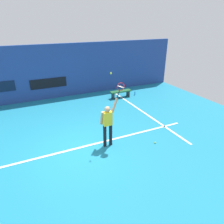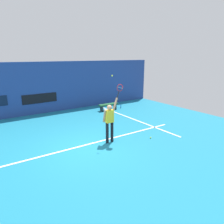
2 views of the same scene
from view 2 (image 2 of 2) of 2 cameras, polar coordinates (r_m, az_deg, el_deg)
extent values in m
plane|color=teal|center=(8.98, -7.05, -9.49)|extent=(18.00, 18.00, 0.00)
cube|color=navy|center=(14.42, -19.26, 6.08)|extent=(18.00, 0.20, 3.33)
cube|color=black|center=(14.41, -18.91, 3.49)|extent=(2.20, 0.03, 0.60)
cube|color=white|center=(9.16, -7.68, -8.98)|extent=(10.00, 0.10, 0.01)
cube|color=white|center=(12.73, 5.70, -1.92)|extent=(0.10, 7.00, 0.01)
cylinder|color=black|center=(9.19, -1.30, -5.67)|extent=(0.13, 0.13, 0.92)
cylinder|color=black|center=(9.32, 0.00, -5.36)|extent=(0.13, 0.13, 0.92)
cube|color=yellow|center=(9.02, -0.69, -1.15)|extent=(0.34, 0.20, 0.55)
sphere|color=tan|center=(8.92, -0.69, 1.22)|extent=(0.22, 0.22, 0.22)
cylinder|color=tan|center=(9.06, 0.87, 2.11)|extent=(0.28, 0.09, 0.58)
cylinder|color=tan|center=(8.98, -2.03, -1.08)|extent=(0.09, 0.23, 0.58)
cylinder|color=black|center=(9.06, 1.64, 4.79)|extent=(0.13, 0.03, 0.29)
torus|color=red|center=(9.07, 2.15, 6.58)|extent=(0.40, 0.02, 0.40)
cylinder|color=silver|center=(9.07, 2.15, 6.58)|extent=(0.25, 0.27, 0.09)
sphere|color=#CCE033|center=(8.83, 0.03, 9.77)|extent=(0.07, 0.07, 0.07)
cube|color=#1E592D|center=(14.68, -1.00, 2.08)|extent=(1.40, 0.36, 0.08)
cube|color=#262628|center=(14.45, -2.82, 0.93)|extent=(0.08, 0.32, 0.37)
cube|color=#262628|center=(15.03, 0.76, 1.51)|extent=(0.08, 0.32, 0.37)
cylinder|color=#338CD8|center=(15.35, 2.38, 1.54)|extent=(0.07, 0.07, 0.24)
sphere|color=#CCE033|center=(9.98, 10.39, -6.84)|extent=(0.07, 0.07, 0.07)
camera|label=1|loc=(2.31, 37.15, 34.81)|focal=32.86mm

